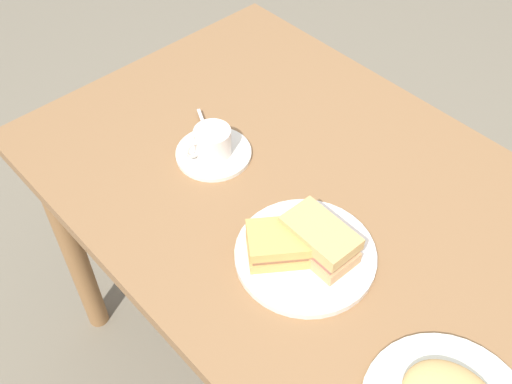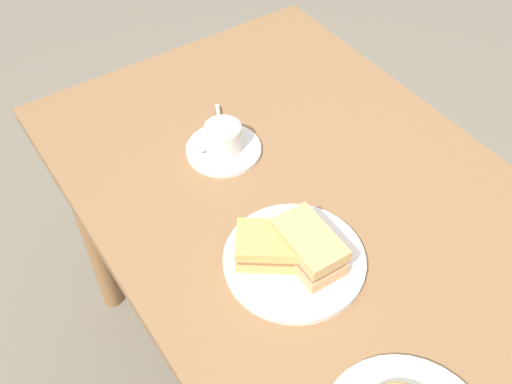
{
  "view_description": "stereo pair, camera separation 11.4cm",
  "coord_description": "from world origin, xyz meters",
  "px_view_note": "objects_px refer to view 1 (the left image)",
  "views": [
    {
      "loc": [
        0.47,
        -0.62,
        1.66
      ],
      "look_at": [
        -0.1,
        -0.1,
        0.81
      ],
      "focal_mm": 41.94,
      "sensor_mm": 36.0,
      "label": 1
    },
    {
      "loc": [
        0.54,
        -0.53,
        1.66
      ],
      "look_at": [
        -0.1,
        -0.1,
        0.81
      ],
      "focal_mm": 41.94,
      "sensor_mm": 36.0,
      "label": 2
    }
  ],
  "objects_px": {
    "sandwich_plate": "(305,255)",
    "coffee_saucer": "(214,153)",
    "spoon": "(205,128)",
    "coffee_cup": "(212,141)",
    "dining_table": "(323,240)",
    "sandwich_front": "(320,240)",
    "sandwich_back": "(279,244)"
  },
  "relations": [
    {
      "from": "sandwich_front",
      "to": "spoon",
      "type": "distance_m",
      "value": 0.4
    },
    {
      "from": "dining_table",
      "to": "sandwich_front",
      "type": "height_order",
      "value": "sandwich_front"
    },
    {
      "from": "coffee_saucer",
      "to": "coffee_cup",
      "type": "distance_m",
      "value": 0.04
    },
    {
      "from": "sandwich_plate",
      "to": "sandwich_front",
      "type": "height_order",
      "value": "sandwich_front"
    },
    {
      "from": "dining_table",
      "to": "spoon",
      "type": "height_order",
      "value": "spoon"
    },
    {
      "from": "sandwich_plate",
      "to": "coffee_saucer",
      "type": "height_order",
      "value": "sandwich_plate"
    },
    {
      "from": "coffee_saucer",
      "to": "coffee_cup",
      "type": "bearing_deg",
      "value": -99.79
    },
    {
      "from": "sandwich_plate",
      "to": "coffee_saucer",
      "type": "xyz_separation_m",
      "value": [
        -0.31,
        0.05,
        -0.0
      ]
    },
    {
      "from": "sandwich_back",
      "to": "coffee_cup",
      "type": "bearing_deg",
      "value": 163.89
    },
    {
      "from": "sandwich_front",
      "to": "coffee_cup",
      "type": "xyz_separation_m",
      "value": [
        -0.33,
        0.03,
        -0.01
      ]
    },
    {
      "from": "coffee_saucer",
      "to": "sandwich_front",
      "type": "bearing_deg",
      "value": -4.91
    },
    {
      "from": "sandwich_back",
      "to": "dining_table",
      "type": "bearing_deg",
      "value": 98.9
    },
    {
      "from": "sandwich_front",
      "to": "coffee_cup",
      "type": "distance_m",
      "value": 0.33
    },
    {
      "from": "sandwich_plate",
      "to": "dining_table",
      "type": "bearing_deg",
      "value": 115.37
    },
    {
      "from": "coffee_cup",
      "to": "spoon",
      "type": "xyz_separation_m",
      "value": [
        -0.07,
        0.03,
        -0.03
      ]
    },
    {
      "from": "dining_table",
      "to": "coffee_saucer",
      "type": "xyz_separation_m",
      "value": [
        -0.26,
        -0.07,
        0.12
      ]
    },
    {
      "from": "coffee_saucer",
      "to": "coffee_cup",
      "type": "height_order",
      "value": "coffee_cup"
    },
    {
      "from": "sandwich_plate",
      "to": "spoon",
      "type": "bearing_deg",
      "value": 168.25
    },
    {
      "from": "coffee_cup",
      "to": "sandwich_front",
      "type": "bearing_deg",
      "value": -4.6
    },
    {
      "from": "sandwich_plate",
      "to": "coffee_cup",
      "type": "bearing_deg",
      "value": 171.78
    },
    {
      "from": "dining_table",
      "to": "sandwich_back",
      "type": "relative_size",
      "value": 9.37
    },
    {
      "from": "spoon",
      "to": "sandwich_front",
      "type": "bearing_deg",
      "value": -8.69
    },
    {
      "from": "sandwich_front",
      "to": "sandwich_back",
      "type": "height_order",
      "value": "sandwich_front"
    },
    {
      "from": "sandwich_back",
      "to": "coffee_cup",
      "type": "relative_size",
      "value": 1.33
    },
    {
      "from": "dining_table",
      "to": "coffee_cup",
      "type": "relative_size",
      "value": 12.47
    },
    {
      "from": "dining_table",
      "to": "sandwich_back",
      "type": "bearing_deg",
      "value": -81.1
    },
    {
      "from": "sandwich_plate",
      "to": "coffee_saucer",
      "type": "bearing_deg",
      "value": 171.46
    },
    {
      "from": "dining_table",
      "to": "spoon",
      "type": "relative_size",
      "value": 13.77
    },
    {
      "from": "dining_table",
      "to": "sandwich_back",
      "type": "distance_m",
      "value": 0.22
    },
    {
      "from": "dining_table",
      "to": "coffee_saucer",
      "type": "height_order",
      "value": "coffee_saucer"
    },
    {
      "from": "coffee_saucer",
      "to": "sandwich_plate",
      "type": "bearing_deg",
      "value": -8.54
    },
    {
      "from": "coffee_saucer",
      "to": "spoon",
      "type": "relative_size",
      "value": 1.7
    }
  ]
}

